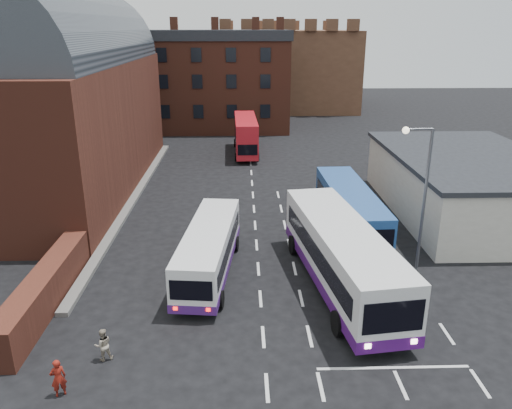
{
  "coord_description": "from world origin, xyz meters",
  "views": [
    {
      "loc": [
        -0.84,
        -19.07,
        12.61
      ],
      "look_at": [
        0.0,
        10.0,
        2.2
      ],
      "focal_mm": 35.0,
      "sensor_mm": 36.0,
      "label": 1
    }
  ],
  "objects_px": {
    "bus_blue": "(350,207)",
    "bus_red_double": "(246,135)",
    "pedestrian_red": "(58,378)",
    "bus_white_outbound": "(209,247)",
    "bus_white_inbound": "(341,252)",
    "pedestrian_beige": "(103,345)",
    "street_lamp": "(421,188)"
  },
  "relations": [
    {
      "from": "bus_blue",
      "to": "bus_red_double",
      "type": "bearing_deg",
      "value": -75.0
    },
    {
      "from": "bus_red_double",
      "to": "pedestrian_red",
      "type": "height_order",
      "value": "bus_red_double"
    },
    {
      "from": "bus_white_outbound",
      "to": "bus_white_inbound",
      "type": "bearing_deg",
      "value": -8.78
    },
    {
      "from": "bus_white_inbound",
      "to": "pedestrian_beige",
      "type": "bearing_deg",
      "value": 20.0
    },
    {
      "from": "bus_white_inbound",
      "to": "pedestrian_beige",
      "type": "distance_m",
      "value": 11.93
    },
    {
      "from": "street_lamp",
      "to": "pedestrian_beige",
      "type": "relative_size",
      "value": 5.75
    },
    {
      "from": "bus_white_inbound",
      "to": "bus_blue",
      "type": "height_order",
      "value": "bus_white_inbound"
    },
    {
      "from": "pedestrian_red",
      "to": "pedestrian_beige",
      "type": "height_order",
      "value": "pedestrian_red"
    },
    {
      "from": "pedestrian_red",
      "to": "pedestrian_beige",
      "type": "distance_m",
      "value": 2.29
    },
    {
      "from": "bus_red_double",
      "to": "street_lamp",
      "type": "bearing_deg",
      "value": 106.48
    },
    {
      "from": "bus_blue",
      "to": "pedestrian_red",
      "type": "height_order",
      "value": "bus_blue"
    },
    {
      "from": "bus_white_inbound",
      "to": "street_lamp",
      "type": "bearing_deg",
      "value": -166.21
    },
    {
      "from": "pedestrian_beige",
      "to": "pedestrian_red",
      "type": "bearing_deg",
      "value": 40.02
    },
    {
      "from": "bus_white_inbound",
      "to": "pedestrian_red",
      "type": "relative_size",
      "value": 8.37
    },
    {
      "from": "bus_white_outbound",
      "to": "bus_blue",
      "type": "bearing_deg",
      "value": 38.01
    },
    {
      "from": "street_lamp",
      "to": "bus_red_double",
      "type": "bearing_deg",
      "value": 108.02
    },
    {
      "from": "bus_blue",
      "to": "pedestrian_beige",
      "type": "height_order",
      "value": "bus_blue"
    },
    {
      "from": "bus_white_outbound",
      "to": "bus_blue",
      "type": "distance_m",
      "value": 10.2
    },
    {
      "from": "bus_blue",
      "to": "pedestrian_red",
      "type": "xyz_separation_m",
      "value": [
        -13.5,
        -14.72,
        -0.99
      ]
    },
    {
      "from": "street_lamp",
      "to": "pedestrian_red",
      "type": "xyz_separation_m",
      "value": [
        -15.83,
        -9.22,
        -4.06
      ]
    },
    {
      "from": "street_lamp",
      "to": "pedestrian_beige",
      "type": "height_order",
      "value": "street_lamp"
    },
    {
      "from": "bus_blue",
      "to": "pedestrian_beige",
      "type": "relative_size",
      "value": 7.84
    },
    {
      "from": "bus_red_double",
      "to": "bus_white_outbound",
      "type": "bearing_deg",
      "value": 83.73
    },
    {
      "from": "bus_white_outbound",
      "to": "bus_blue",
      "type": "relative_size",
      "value": 0.9
    },
    {
      "from": "bus_red_double",
      "to": "street_lamp",
      "type": "xyz_separation_m",
      "value": [
        8.75,
        -26.89,
        2.81
      ]
    },
    {
      "from": "street_lamp",
      "to": "pedestrian_red",
      "type": "distance_m",
      "value": 18.76
    },
    {
      "from": "street_lamp",
      "to": "bus_blue",
      "type": "bearing_deg",
      "value": 112.88
    },
    {
      "from": "bus_blue",
      "to": "street_lamp",
      "type": "distance_m",
      "value": 6.72
    },
    {
      "from": "bus_red_double",
      "to": "pedestrian_beige",
      "type": "relative_size",
      "value": 6.83
    },
    {
      "from": "bus_blue",
      "to": "pedestrian_beige",
      "type": "xyz_separation_m",
      "value": [
        -12.43,
        -12.7,
        -1.05
      ]
    },
    {
      "from": "bus_white_outbound",
      "to": "bus_white_inbound",
      "type": "height_order",
      "value": "bus_white_inbound"
    },
    {
      "from": "street_lamp",
      "to": "pedestrian_red",
      "type": "bearing_deg",
      "value": -149.78
    }
  ]
}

